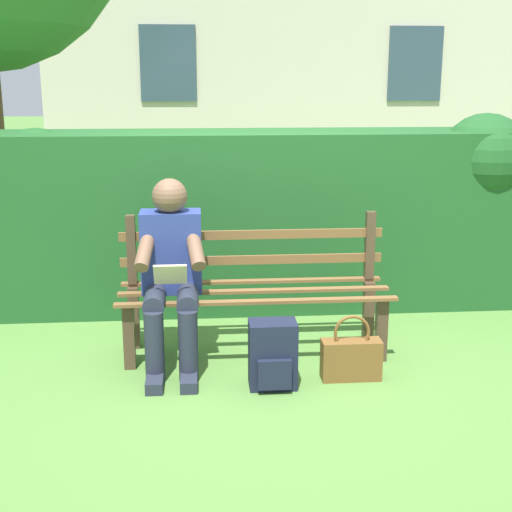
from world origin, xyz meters
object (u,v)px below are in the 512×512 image
at_px(park_bench, 254,288).
at_px(handbag, 351,357).
at_px(person_seated, 171,269).
at_px(backpack, 273,355).

height_order(park_bench, handbag, park_bench).
bearing_deg(person_seated, handbag, 162.07).
height_order(person_seated, handbag, person_seated).
bearing_deg(park_bench, handbag, 136.32).
xyz_separation_m(person_seated, handbag, (-1.08, 0.35, -0.48)).
distance_m(person_seated, backpack, 0.84).
height_order(park_bench, backpack, park_bench).
relative_size(park_bench, person_seated, 1.50).
relative_size(park_bench, backpack, 4.39).
relative_size(person_seated, handbag, 2.88).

